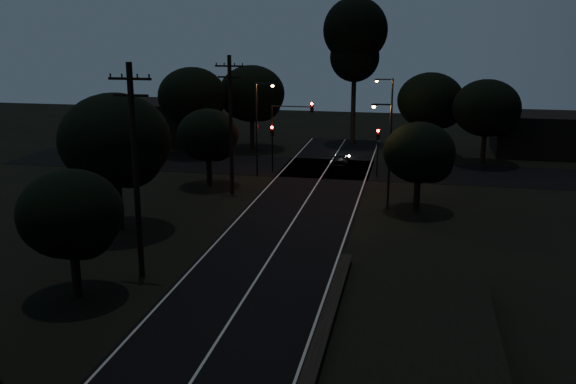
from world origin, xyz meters
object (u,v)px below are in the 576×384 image
at_px(tall_pine, 355,39).
at_px(streetlight_a, 259,123).
at_px(signal_left, 272,140).
at_px(streetlight_c, 387,149).
at_px(signal_mast, 291,123).
at_px(streetlight_b, 389,116).
at_px(utility_pole_far, 231,123).
at_px(utility_pole_mid, 135,169).
at_px(car, 341,160).
at_px(signal_right, 378,144).

bearing_deg(tall_pine, streetlight_a, -110.36).
relative_size(signal_left, streetlight_c, 0.55).
bearing_deg(signal_mast, streetlight_b, 25.99).
xyz_separation_m(utility_pole_far, streetlight_b, (11.31, 12.00, -0.85)).
xyz_separation_m(utility_pole_far, signal_mast, (3.09, 7.99, -1.15)).
bearing_deg(utility_pole_mid, streetlight_b, 68.70).
height_order(tall_pine, streetlight_c, tall_pine).
height_order(utility_pole_mid, signal_left, utility_pole_mid).
relative_size(utility_pole_far, streetlight_a, 1.31).
xyz_separation_m(signal_left, car, (5.69, 3.26, -2.23)).
bearing_deg(streetlight_a, utility_pole_mid, -91.73).
xyz_separation_m(signal_mast, car, (4.01, 3.26, -3.73)).
bearing_deg(utility_pole_far, streetlight_a, 83.41).
height_order(signal_mast, streetlight_c, streetlight_c).
relative_size(signal_left, streetlight_a, 0.51).
height_order(utility_pole_mid, streetlight_c, utility_pole_mid).
xyz_separation_m(utility_pole_far, streetlight_c, (11.83, -2.00, -1.13)).
bearing_deg(utility_pole_far, streetlight_b, 46.70).
relative_size(utility_pole_mid, signal_mast, 1.76).
xyz_separation_m(streetlight_a, car, (6.40, 5.25, -4.03)).
bearing_deg(utility_pole_mid, signal_mast, 82.96).
height_order(tall_pine, streetlight_b, tall_pine).
height_order(signal_right, car, signal_right).
xyz_separation_m(tall_pine, signal_mast, (-3.91, -15.01, -6.77)).
relative_size(tall_pine, signal_left, 3.76).
bearing_deg(utility_pole_far, utility_pole_mid, -90.00).
bearing_deg(utility_pole_mid, car, 75.90).
xyz_separation_m(streetlight_c, car, (-4.74, 13.25, -3.75)).
relative_size(signal_right, streetlight_a, 0.51).
height_order(signal_left, signal_mast, signal_mast).
bearing_deg(car, signal_mast, 38.94).
bearing_deg(car, utility_pole_mid, 75.75).
distance_m(signal_right, signal_mast, 7.66).
distance_m(utility_pole_far, streetlight_a, 6.10).
distance_m(signal_left, signal_right, 9.20).
relative_size(signal_left, signal_mast, 0.66).
bearing_deg(signal_left, car, 29.80).
bearing_deg(tall_pine, signal_mast, -104.62).
height_order(utility_pole_far, streetlight_c, utility_pole_far).
bearing_deg(utility_pole_far, tall_pine, 73.07).
xyz_separation_m(streetlight_a, streetlight_b, (10.61, 6.00, 0.00)).
height_order(streetlight_a, car, streetlight_a).
height_order(tall_pine, streetlight_a, tall_pine).
relative_size(utility_pole_mid, tall_pine, 0.71).
bearing_deg(signal_mast, signal_right, -0.03).
xyz_separation_m(tall_pine, signal_right, (3.60, -15.01, -8.28)).
bearing_deg(streetlight_a, streetlight_c, -35.69).
xyz_separation_m(utility_pole_mid, signal_mast, (3.09, 24.99, -1.40)).
xyz_separation_m(signal_left, streetlight_b, (9.91, 4.01, 1.80)).
relative_size(signal_right, car, 1.16).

